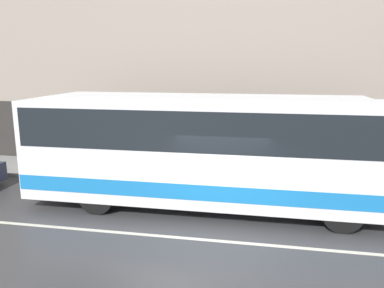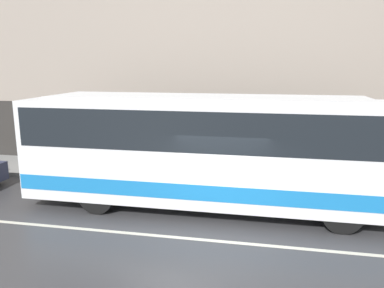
% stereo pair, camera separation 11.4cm
% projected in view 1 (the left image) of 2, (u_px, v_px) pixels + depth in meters
% --- Properties ---
extents(ground_plane, '(60.00, 60.00, 0.00)m').
position_uv_depth(ground_plane, '(217.00, 241.00, 9.44)').
color(ground_plane, '#38383A').
extents(sidewalk, '(60.00, 2.65, 0.13)m').
position_uv_depth(sidewalk, '(233.00, 177.00, 14.55)').
color(sidewalk, gray).
rests_on(sidewalk, ground_plane).
extents(building_facade, '(60.00, 0.35, 10.86)m').
position_uv_depth(building_facade, '(239.00, 42.00, 14.88)').
color(building_facade, gray).
rests_on(building_facade, ground_plane).
extents(lane_stripe, '(54.00, 0.14, 0.01)m').
position_uv_depth(lane_stripe, '(217.00, 241.00, 9.44)').
color(lane_stripe, beige).
rests_on(lane_stripe, ground_plane).
extents(transit_bus, '(10.93, 2.62, 3.45)m').
position_uv_depth(transit_bus, '(205.00, 146.00, 11.33)').
color(transit_bus, white).
rests_on(transit_bus, ground_plane).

